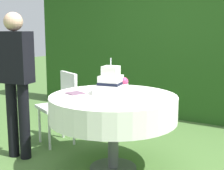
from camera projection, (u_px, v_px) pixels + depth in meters
name	position (u px, v px, depth m)	size (l,w,h in m)	color
ground_plane	(113.00, 168.00, 3.35)	(20.00, 20.00, 0.00)	#476B33
foliage_hedge	(188.00, 38.00, 5.06)	(5.57, 0.44, 2.56)	#234C19
cake_table	(113.00, 108.00, 3.23)	(1.28, 1.28, 0.77)	#4C4C51
wedding_cake	(111.00, 84.00, 3.27)	(0.33, 0.33, 0.37)	white
serving_plate_near	(96.00, 101.00, 2.94)	(0.12, 0.12, 0.01)	white
serving_plate_far	(152.00, 98.00, 3.05)	(0.14, 0.14, 0.01)	white
napkin_stack	(75.00, 93.00, 3.31)	(0.16, 0.16, 0.01)	#6B4C60
garden_chair	(62.00, 101.00, 4.03)	(0.53, 0.53, 0.89)	white
standing_person	(16.00, 75.00, 3.49)	(0.39, 0.25, 1.60)	black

